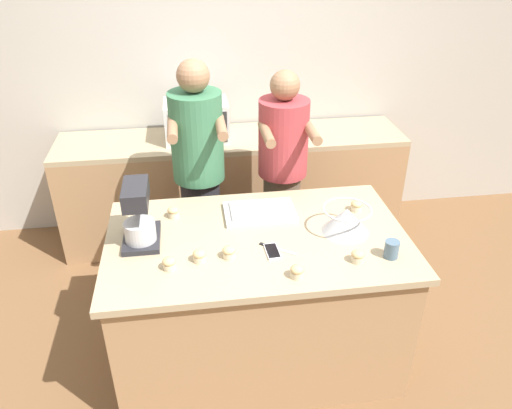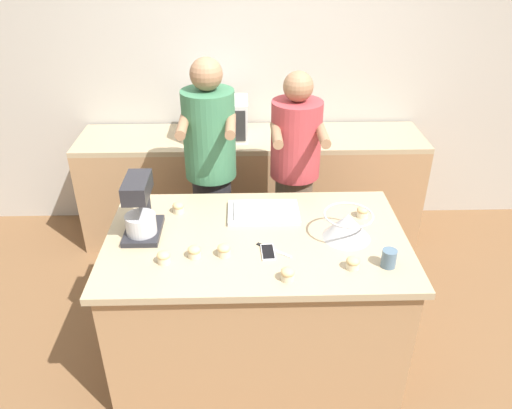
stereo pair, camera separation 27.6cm
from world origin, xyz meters
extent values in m
plane|color=brown|center=(0.00, 0.00, 0.00)|extent=(16.00, 16.00, 0.00)
cube|color=#B2ADA3|center=(0.00, 1.79, 1.35)|extent=(10.00, 0.06, 2.70)
cube|color=#A87F56|center=(0.00, 0.00, 0.43)|extent=(1.63, 0.96, 0.86)
cube|color=tan|center=(0.00, 0.00, 0.88)|extent=(1.69, 1.02, 0.04)
cube|color=#A87F56|center=(0.00, 1.44, 0.44)|extent=(2.80, 0.60, 0.88)
cube|color=tan|center=(0.00, 1.44, 0.90)|extent=(2.80, 0.60, 0.04)
cylinder|color=#232328|center=(-0.29, 0.75, 0.46)|extent=(0.27, 0.27, 0.91)
cylinder|color=#38704C|center=(-0.29, 0.75, 1.21)|extent=(0.35, 0.35, 0.59)
sphere|color=#936B4C|center=(-0.29, 0.75, 1.61)|extent=(0.21, 0.21, 0.21)
cylinder|color=#936B4C|center=(-0.44, 0.58, 1.34)|extent=(0.06, 0.34, 0.06)
cylinder|color=#936B4C|center=(-0.14, 0.58, 1.34)|extent=(0.06, 0.34, 0.06)
cylinder|color=brown|center=(0.29, 0.75, 0.45)|extent=(0.26, 0.26, 0.91)
cylinder|color=#A8383D|center=(0.29, 0.75, 1.17)|extent=(0.34, 0.34, 0.52)
sphere|color=#936B4C|center=(0.29, 0.75, 1.53)|extent=(0.20, 0.20, 0.20)
cylinder|color=#936B4C|center=(0.14, 0.58, 1.28)|extent=(0.06, 0.34, 0.06)
cylinder|color=#936B4C|center=(0.43, 0.58, 1.28)|extent=(0.06, 0.34, 0.06)
cube|color=#232328|center=(-0.64, 0.06, 0.91)|extent=(0.20, 0.30, 0.03)
cylinder|color=#232328|center=(-0.64, 0.17, 1.04)|extent=(0.07, 0.07, 0.22)
cube|color=#232328|center=(-0.64, 0.04, 1.20)|extent=(0.13, 0.26, 0.10)
cylinder|color=#BCBCC1|center=(-0.64, 0.02, 0.98)|extent=(0.17, 0.17, 0.11)
cone|color=#BCBCC1|center=(0.51, -0.02, 0.97)|extent=(0.27, 0.27, 0.15)
torus|color=#BCBCC1|center=(0.51, -0.02, 1.04)|extent=(0.28, 0.28, 0.01)
cube|color=#BCBCC1|center=(0.05, 0.24, 0.91)|extent=(0.43, 0.27, 0.02)
cube|color=white|center=(0.05, 0.24, 0.93)|extent=(0.35, 0.22, 0.02)
cube|color=silver|center=(-0.27, 1.44, 1.07)|extent=(0.49, 0.34, 0.31)
cube|color=black|center=(-0.32, 1.26, 1.07)|extent=(0.33, 0.01, 0.24)
cube|color=#2D2D2D|center=(-0.10, 1.26, 1.07)|extent=(0.10, 0.01, 0.24)
cube|color=silver|center=(0.06, -0.16, 0.90)|extent=(0.08, 0.15, 0.01)
cube|color=black|center=(0.06, -0.16, 0.91)|extent=(0.07, 0.13, 0.00)
cylinder|color=slate|center=(0.67, -0.29, 0.94)|extent=(0.08, 0.08, 0.10)
cube|color=#BCBCC1|center=(0.12, -0.16, 0.90)|extent=(0.12, 0.10, 0.01)
cube|color=black|center=(0.04, -0.10, 0.90)|extent=(0.07, 0.06, 0.01)
cylinder|color=beige|center=(-0.49, -0.23, 0.91)|extent=(0.07, 0.07, 0.04)
ellipsoid|color=tan|center=(-0.49, -0.23, 0.94)|extent=(0.07, 0.07, 0.04)
cylinder|color=beige|center=(0.48, -0.31, 0.91)|extent=(0.07, 0.07, 0.04)
ellipsoid|color=tan|center=(0.48, -0.31, 0.94)|extent=(0.07, 0.07, 0.04)
cylinder|color=beige|center=(0.64, 0.20, 0.91)|extent=(0.07, 0.07, 0.04)
ellipsoid|color=tan|center=(0.64, 0.20, 0.94)|extent=(0.07, 0.07, 0.04)
cylinder|color=beige|center=(-0.18, -0.17, 0.91)|extent=(0.07, 0.07, 0.04)
ellipsoid|color=tan|center=(-0.18, -0.17, 0.94)|extent=(0.07, 0.07, 0.04)
cylinder|color=beige|center=(-0.47, 0.28, 0.91)|extent=(0.07, 0.07, 0.04)
ellipsoid|color=tan|center=(-0.47, 0.28, 0.94)|extent=(0.07, 0.07, 0.04)
cylinder|color=beige|center=(-0.33, -0.18, 0.91)|extent=(0.07, 0.07, 0.04)
ellipsoid|color=tan|center=(-0.33, -0.18, 0.94)|extent=(0.07, 0.07, 0.04)
cylinder|color=beige|center=(0.14, -0.39, 0.91)|extent=(0.07, 0.07, 0.04)
ellipsoid|color=tan|center=(0.14, -0.39, 0.94)|extent=(0.07, 0.07, 0.04)
camera|label=1|loc=(-0.34, -2.32, 2.46)|focal=35.00mm
camera|label=2|loc=(-0.06, -2.34, 2.46)|focal=35.00mm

